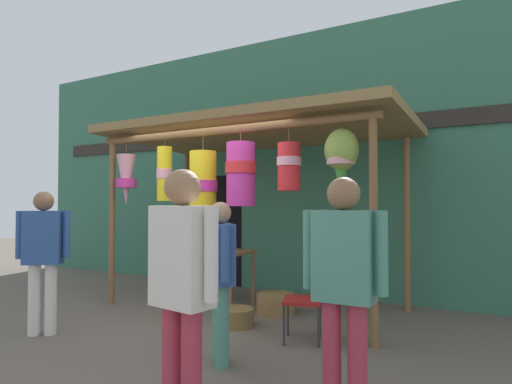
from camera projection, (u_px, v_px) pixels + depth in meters
ground_plane at (197, 322)px, 5.48m from camera, size 30.00×30.00×0.00m
shop_facade at (281, 164)px, 7.60m from camera, size 11.77×0.29×4.34m
market_stall_canopy at (249, 146)px, 6.09m from camera, size 4.39×2.26×2.65m
display_table at (208, 255)px, 6.54m from camera, size 1.30×0.71×0.80m
flower_heap_on_table at (205, 246)px, 6.59m from camera, size 0.65×0.46×0.11m
folding_chair at (310, 295)px, 4.72m from camera, size 0.51×0.51×0.84m
wicker_basket_by_table at (236, 317)px, 5.31m from camera, size 0.43×0.43×0.21m
wicker_basket_spare at (276, 304)px, 5.91m from camera, size 0.52×0.52×0.27m
vendor_in_orange at (43, 250)px, 4.98m from camera, size 0.49×0.42×1.63m
customer_foreground at (220, 269)px, 4.09m from camera, size 0.44×0.45×1.51m
shopper_by_bananas at (182, 279)px, 2.75m from camera, size 0.59×0.28×1.71m
passerby_at_right at (344, 277)px, 2.98m from camera, size 0.59×0.23×1.68m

